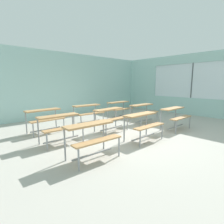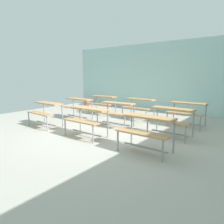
{
  "view_description": "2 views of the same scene",
  "coord_description": "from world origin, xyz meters",
  "views": [
    {
      "loc": [
        -3.8,
        -3.3,
        1.6
      ],
      "look_at": [
        0.02,
        0.89,
        0.64
      ],
      "focal_mm": 28.0,
      "sensor_mm": 36.0,
      "label": 1
    },
    {
      "loc": [
        3.66,
        -4.03,
        1.57
      ],
      "look_at": [
        -0.26,
        1.06,
        0.41
      ],
      "focal_mm": 32.44,
      "sensor_mm": 36.0,
      "label": 2
    }
  ],
  "objects": [
    {
      "name": "ground",
      "position": [
        0.0,
        0.0,
        -0.03
      ],
      "size": [
        10.0,
        9.0,
        0.05
      ],
      "primitive_type": "cube",
      "color": "#ADA89E"
    },
    {
      "name": "wall_back",
      "position": [
        0.0,
        4.5,
        1.5
      ],
      "size": [
        10.0,
        0.12,
        3.0
      ],
      "primitive_type": "cube",
      "color": "#A8D1CC",
      "rests_on": "ground"
    },
    {
      "name": "desk_bench_r0c0",
      "position": [
        -1.73,
        -0.4,
        0.56
      ],
      "size": [
        1.12,
        0.62,
        0.74
      ],
      "rotation": [
        0.0,
        0.0,
        -0.03
      ],
      "color": "tan",
      "rests_on": "ground"
    },
    {
      "name": "desk_bench_r0c1",
      "position": [
        0.03,
        -0.39,
        0.56
      ],
      "size": [
        1.1,
        0.59,
        0.74
      ],
      "rotation": [
        0.0,
        0.0,
        0.0
      ],
      "color": "tan",
      "rests_on": "ground"
    },
    {
      "name": "desk_bench_r0c2",
      "position": [
        1.76,
        -0.41,
        0.56
      ],
      "size": [
        1.1,
        0.6,
        0.74
      ],
      "rotation": [
        0.0,
        0.0,
        0.01
      ],
      "color": "tan",
      "rests_on": "ground"
    },
    {
      "name": "desk_bench_r1c0",
      "position": [
        -1.77,
        0.96,
        0.56
      ],
      "size": [
        1.11,
        0.6,
        0.74
      ],
      "rotation": [
        0.0,
        0.0,
        -0.01
      ],
      "color": "tan",
      "rests_on": "ground"
    },
    {
      "name": "desk_bench_r1c1",
      "position": [
        -0.01,
        0.93,
        0.56
      ],
      "size": [
        1.13,
        0.64,
        0.74
      ],
      "rotation": [
        0.0,
        0.0,
        0.05
      ],
      "color": "tan",
      "rests_on": "ground"
    },
    {
      "name": "desk_bench_r1c2",
      "position": [
        1.75,
        0.93,
        0.56
      ],
      "size": [
        1.12,
        0.62,
        0.74
      ],
      "rotation": [
        0.0,
        0.0,
        -0.03
      ],
      "color": "tan",
      "rests_on": "ground"
    },
    {
      "name": "desk_bench_r2c0",
      "position": [
        -1.69,
        2.24,
        0.56
      ],
      "size": [
        1.13,
        0.64,
        0.74
      ],
      "rotation": [
        0.0,
        0.0,
        0.05
      ],
      "color": "tan",
      "rests_on": "ground"
    },
    {
      "name": "desk_bench_r2c1",
      "position": [
        0.02,
        2.27,
        0.56
      ],
      "size": [
        1.13,
        0.64,
        0.74
      ],
      "rotation": [
        0.0,
        0.0,
        -0.05
      ],
      "color": "tan",
      "rests_on": "ground"
    },
    {
      "name": "desk_bench_r2c2",
      "position": [
        1.74,
        2.26,
        0.56
      ],
      "size": [
        1.1,
        0.6,
        0.74
      ],
      "rotation": [
        0.0,
        0.0,
        -0.01
      ],
      "color": "tan",
      "rests_on": "ground"
    },
    {
      "name": "trash_bin",
      "position": [
        -3.98,
        3.68,
        0.17
      ],
      "size": [
        0.28,
        0.28,
        0.34
      ],
      "primitive_type": "cylinder",
      "color": "#9E4C38",
      "rests_on": "ground"
    }
  ]
}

